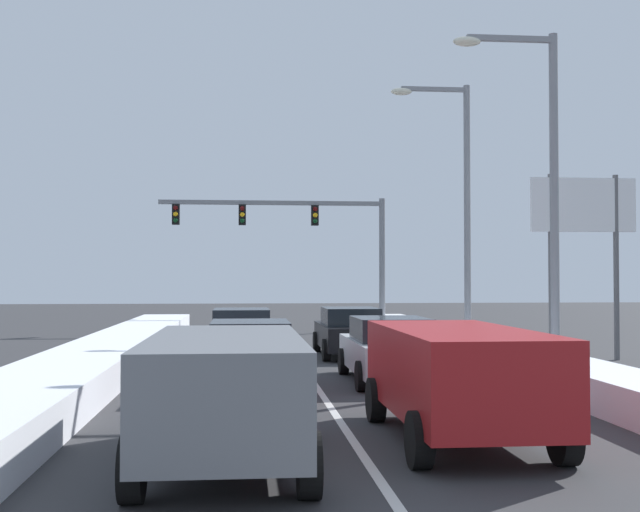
{
  "coord_description": "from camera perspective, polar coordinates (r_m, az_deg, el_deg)",
  "views": [
    {
      "loc": [
        -1.63,
        -4.27,
        2.43
      ],
      "look_at": [
        0.61,
        19.38,
        3.08
      ],
      "focal_mm": 45.43,
      "sensor_mm": 36.0,
      "label": 1
    }
  ],
  "objects": [
    {
      "name": "sedan_black_right_lane_third",
      "position": [
        25.25,
        2.12,
        -5.34
      ],
      "size": [
        2.0,
        4.5,
        1.51
      ],
      "color": "black",
      "rests_on": "ground"
    },
    {
      "name": "traffic_light_gantry",
      "position": [
        37.96,
        -1.15,
        1.9
      ],
      "size": [
        10.6,
        0.47,
        6.2
      ],
      "color": "slate",
      "rests_on": "ground"
    },
    {
      "name": "lane_stripe_between_right_lane_and_center_lane",
      "position": [
        21.24,
        -0.97,
        -8.12
      ],
      "size": [
        0.14,
        36.89,
        0.01
      ],
      "primitive_type": "cube",
      "color": "silver",
      "rests_on": "ground"
    },
    {
      "name": "sedan_silver_right_lane_second",
      "position": [
        19.08,
        4.93,
        -6.56
      ],
      "size": [
        2.0,
        4.5,
        1.51
      ],
      "color": "#B7BABF",
      "rests_on": "ground"
    },
    {
      "name": "ground_plane",
      "position": [
        17.92,
        -0.13,
        -9.35
      ],
      "size": [
        120.0,
        120.0,
        0.0
      ],
      "primitive_type": "plane",
      "color": "#333335"
    },
    {
      "name": "snow_bank_left_shoulder",
      "position": [
        21.45,
        -15.34,
        -7.09
      ],
      "size": [
        2.15,
        36.89,
        0.68
      ],
      "primitive_type": "cube",
      "color": "white",
      "rests_on": "ground"
    },
    {
      "name": "snow_bank_right_shoulder",
      "position": [
        22.25,
        12.87,
        -6.94
      ],
      "size": [
        1.62,
        36.89,
        0.66
      ],
      "primitive_type": "cube",
      "color": "white",
      "rests_on": "ground"
    },
    {
      "name": "street_lamp_right_near",
      "position": [
        20.87,
        15.27,
        5.77
      ],
      "size": [
        2.66,
        0.36,
        8.51
      ],
      "color": "gray",
      "rests_on": "ground"
    },
    {
      "name": "suv_gray_center_lane_nearest",
      "position": [
        10.7,
        -6.69,
        -9.13
      ],
      "size": [
        2.16,
        4.9,
        1.67
      ],
      "color": "slate",
      "rests_on": "ground"
    },
    {
      "name": "roadside_sign_right",
      "position": [
        25.22,
        18.06,
        2.13
      ],
      "size": [
        3.2,
        0.16,
        5.5
      ],
      "color": "#59595B",
      "rests_on": "ground"
    },
    {
      "name": "street_lamp_right_mid",
      "position": [
        27.14,
        9.63,
        4.38
      ],
      "size": [
        2.66,
        0.36,
        8.82
      ],
      "color": "gray",
      "rests_on": "ground"
    },
    {
      "name": "suv_red_right_lane_nearest",
      "position": [
        12.36,
        9.67,
        -8.1
      ],
      "size": [
        2.16,
        4.9,
        1.67
      ],
      "color": "maroon",
      "rests_on": "ground"
    },
    {
      "name": "sedan_white_center_lane_third",
      "position": [
        24.43,
        -5.56,
        -5.46
      ],
      "size": [
        2.0,
        4.5,
        1.51
      ],
      "color": "silver",
      "rests_on": "ground"
    },
    {
      "name": "sedan_maroon_center_lane_second",
      "position": [
        17.5,
        -4.96,
        -7.01
      ],
      "size": [
        2.0,
        4.5,
        1.51
      ],
      "color": "maroon",
      "rests_on": "ground"
    }
  ]
}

